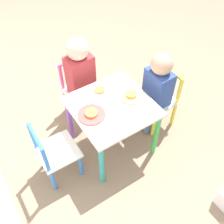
# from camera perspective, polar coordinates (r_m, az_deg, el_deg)

# --- Properties ---
(ground_plane) EXTENTS (6.00, 6.00, 0.00)m
(ground_plane) POSITION_cam_1_polar(r_m,az_deg,el_deg) (2.13, 0.00, -6.91)
(ground_plane) COLOR #8C755B
(kids_table) EXTENTS (0.53, 0.53, 0.45)m
(kids_table) POSITION_cam_1_polar(r_m,az_deg,el_deg) (1.83, 0.00, -0.13)
(kids_table) COLOR silver
(kids_table) RESTS_ON ground_plane
(chair_yellow) EXTENTS (0.26, 0.26, 0.50)m
(chair_yellow) POSITION_cam_1_polar(r_m,az_deg,el_deg) (2.14, 10.31, 2.65)
(chair_yellow) COLOR silver
(chair_yellow) RESTS_ON ground_plane
(chair_pink) EXTENTS (0.27, 0.27, 0.50)m
(chair_pink) POSITION_cam_1_polar(r_m,az_deg,el_deg) (2.20, -7.06, 4.84)
(chair_pink) COLOR silver
(chair_pink) RESTS_ON ground_plane
(chair_blue) EXTENTS (0.26, 0.26, 0.50)m
(chair_blue) POSITION_cam_1_polar(r_m,az_deg,el_deg) (1.83, -12.40, -8.75)
(chair_blue) COLOR silver
(chair_blue) RESTS_ON ground_plane
(child_front) EXTENTS (0.20, 0.22, 0.70)m
(child_front) POSITION_cam_1_polar(r_m,az_deg,el_deg) (1.99, 9.64, 5.44)
(child_front) COLOR #4C608E
(child_front) RESTS_ON ground_plane
(child_right) EXTENTS (0.22, 0.21, 0.76)m
(child_right) POSITION_cam_1_polar(r_m,az_deg,el_deg) (2.03, -6.73, 8.16)
(child_right) COLOR #7A6B5B
(child_right) RESTS_ON ground_plane
(plate_front) EXTENTS (0.17, 0.17, 0.03)m
(plate_front) POSITION_cam_1_polar(r_m,az_deg,el_deg) (1.84, 4.20, 3.63)
(plate_front) COLOR #EADB66
(plate_front) RESTS_ON kids_table
(plate_right) EXTENTS (0.17, 0.17, 0.03)m
(plate_right) POSITION_cam_1_polar(r_m,az_deg,el_deg) (1.87, -2.69, 4.65)
(plate_right) COLOR white
(plate_right) RESTS_ON kids_table
(plate_back) EXTENTS (0.19, 0.19, 0.03)m
(plate_back) POSITION_cam_1_polar(r_m,az_deg,el_deg) (1.72, -4.49, -0.47)
(plate_back) COLOR #E54C47
(plate_back) RESTS_ON kids_table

